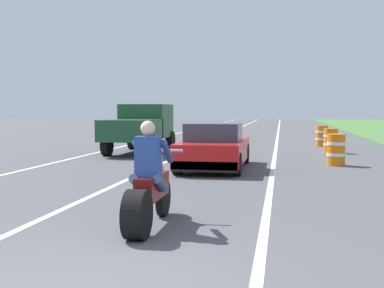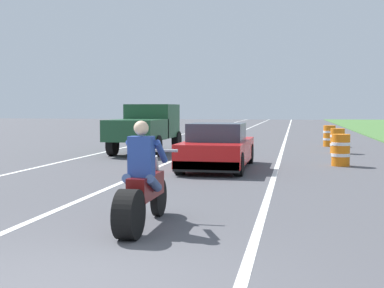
% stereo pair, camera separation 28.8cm
% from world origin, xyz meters
% --- Properties ---
extents(lane_stripe_left_solid, '(0.14, 120.00, 0.01)m').
position_xyz_m(lane_stripe_left_solid, '(-5.40, 20.00, 0.00)').
color(lane_stripe_left_solid, white).
rests_on(lane_stripe_left_solid, ground).
extents(lane_stripe_right_solid, '(0.14, 120.00, 0.01)m').
position_xyz_m(lane_stripe_right_solid, '(1.80, 20.00, 0.00)').
color(lane_stripe_right_solid, white).
rests_on(lane_stripe_right_solid, ground).
extents(lane_stripe_centre_dashed, '(0.14, 120.00, 0.01)m').
position_xyz_m(lane_stripe_centre_dashed, '(-1.80, 20.00, 0.00)').
color(lane_stripe_centre_dashed, white).
rests_on(lane_stripe_centre_dashed, ground).
extents(motorcycle_with_rider, '(0.70, 2.21, 1.62)m').
position_xyz_m(motorcycle_with_rider, '(0.09, 2.60, 0.59)').
color(motorcycle_with_rider, black).
rests_on(motorcycle_with_rider, ground).
extents(sports_car_red, '(1.84, 4.30, 1.37)m').
position_xyz_m(sports_car_red, '(0.07, 10.31, 0.63)').
color(sports_car_red, red).
rests_on(sports_car_red, ground).
extents(pickup_truck_left_lane_dark_green, '(2.02, 4.80, 1.98)m').
position_xyz_m(pickup_truck_left_lane_dark_green, '(-3.65, 15.31, 1.11)').
color(pickup_truck_left_lane_dark_green, '#1E4C2D').
rests_on(pickup_truck_left_lane_dark_green, ground).
extents(construction_barrel_nearest, '(0.58, 0.58, 1.00)m').
position_xyz_m(construction_barrel_nearest, '(3.75, 11.81, 0.50)').
color(construction_barrel_nearest, orange).
rests_on(construction_barrel_nearest, ground).
extents(construction_barrel_mid, '(0.58, 0.58, 1.00)m').
position_xyz_m(construction_barrel_mid, '(4.02, 16.45, 0.50)').
color(construction_barrel_mid, orange).
rests_on(construction_barrel_mid, ground).
extents(construction_barrel_far, '(0.58, 0.58, 1.00)m').
position_xyz_m(construction_barrel_far, '(3.95, 20.17, 0.50)').
color(construction_barrel_far, orange).
rests_on(construction_barrel_far, ground).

